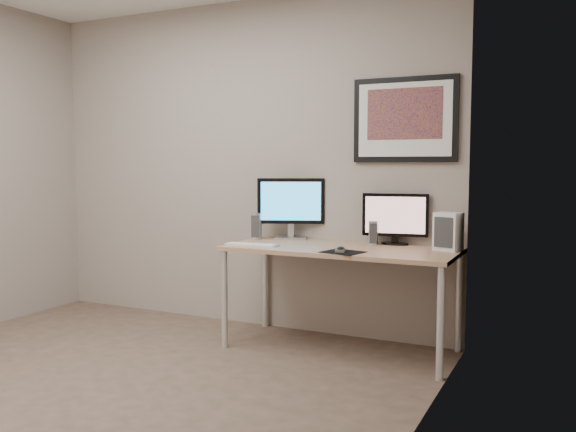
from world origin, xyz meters
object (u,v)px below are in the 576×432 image
Objects in this scene: framed_art at (405,119)px; keyboard at (252,245)px; speaker_right at (373,233)px; fan_unit at (448,232)px; speaker_left at (257,226)px; desk at (341,256)px; monitor_large at (291,205)px; monitor_tv at (395,217)px.

framed_art is 1.40m from keyboard.
fan_unit is (0.54, -0.07, 0.04)m from speaker_right.
speaker_left is at bearing 167.35° from speaker_right.
monitor_large reaches higher than desk.
desk is at bearing -150.53° from fan_unit.
framed_art is at bearing 170.36° from fan_unit.
desk is 0.78m from speaker_left.
monitor_tv is 1.82× the size of fan_unit.
desk is 1.07m from framed_art.
desk is 0.49m from monitor_tv.
monitor_tv reaches higher than keyboard.
fan_unit reaches higher than desk.
speaker_left is (-1.05, -0.13, -0.10)m from monitor_tv.
monitor_large is 2.84× the size of speaker_right.
desk is at bearing 15.17° from keyboard.
speaker_left is 0.39m from keyboard.
monitor_large is at bearing 10.38° from speaker_left.
fan_unit is (1.21, -0.11, -0.13)m from monitor_large.
speaker_right is 0.44× the size of keyboard.
keyboard is (-0.90, -0.48, -0.19)m from monitor_tv.
monitor_tv is 0.19m from speaker_right.
keyboard reaches higher than desk.
framed_art reaches higher than speaker_right.
speaker_left is at bearing -178.66° from monitor_large.
monitor_large is at bearing -167.44° from fan_unit.
keyboard is (0.15, -0.35, -0.09)m from speaker_left.
framed_art is 3.74× the size of speaker_left.
framed_art reaches higher than keyboard.
speaker_left is (-0.75, 0.15, 0.17)m from desk.
framed_art is 1.54× the size of monitor_large.
monitor_large is (-0.51, 0.26, 0.33)m from desk.
fan_unit is at bearing 11.60° from keyboard.
framed_art reaches higher than monitor_tv.
framed_art is 1.94× the size of keyboard.
monitor_tv is (0.30, 0.28, 0.26)m from desk.
monitor_tv is at bearing 178.86° from fan_unit.
fan_unit is at bearing 11.82° from desk.
fan_unit reaches higher than speaker_right.
speaker_right is (0.17, 0.21, 0.15)m from desk.
speaker_left is at bearing 177.64° from monitor_tv.
monitor_large is at bearing 153.25° from desk.
desk is at bearing -146.62° from monitor_tv.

